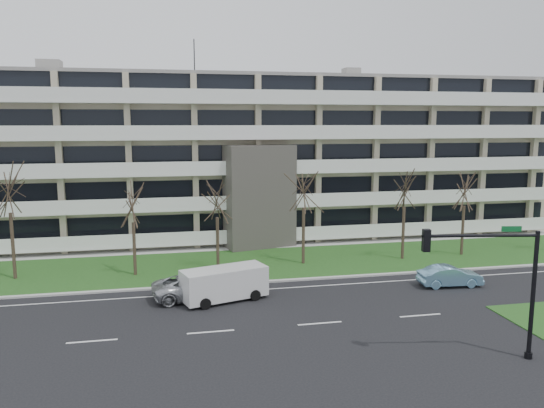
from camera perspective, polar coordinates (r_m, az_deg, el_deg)
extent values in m
plane|color=black|center=(30.04, 5.16, -12.67)|extent=(160.00, 160.00, 0.00)
cube|color=#1E4A18|center=(42.02, 0.03, -6.29)|extent=(90.00, 10.00, 0.06)
cube|color=#B2B2AD|center=(37.32, 1.59, -8.20)|extent=(90.00, 0.35, 0.12)
cube|color=#B2B2AD|center=(47.25, -1.32, -4.57)|extent=(90.00, 2.00, 0.08)
cube|color=white|center=(35.94, 2.14, -8.97)|extent=(90.00, 0.12, 0.01)
cube|color=tan|center=(52.98, -2.70, 5.04)|extent=(60.00, 12.00, 15.00)
cube|color=gray|center=(53.03, -2.76, 13.32)|extent=(60.50, 12.50, 0.30)
cube|color=#4C4742|center=(46.42, -1.34, 0.79)|extent=(6.39, 3.69, 9.00)
cube|color=black|center=(46.64, -1.28, -2.29)|extent=(4.92, 1.19, 3.50)
cube|color=gray|center=(53.38, -22.80, 13.44)|extent=(2.00, 2.00, 1.20)
cylinder|color=black|center=(52.67, -8.36, 15.29)|extent=(0.10, 0.10, 3.50)
cube|color=black|center=(47.76, -1.54, -1.90)|extent=(58.00, 0.10, 1.80)
cube|color=white|center=(47.41, -1.38, -3.83)|extent=(58.00, 1.40, 0.22)
cube|color=white|center=(46.66, -1.24, -3.28)|extent=(58.00, 0.08, 1.00)
cube|color=black|center=(47.30, -1.55, 1.67)|extent=(58.00, 0.10, 1.80)
cube|color=white|center=(46.85, -1.40, -0.25)|extent=(58.00, 1.40, 0.22)
cube|color=white|center=(46.12, -1.26, 0.36)|extent=(58.00, 0.08, 1.00)
cube|color=black|center=(47.02, -1.57, 5.30)|extent=(58.00, 0.10, 1.80)
cube|color=white|center=(46.47, -1.41, 3.41)|extent=(58.00, 1.40, 0.22)
cube|color=white|center=(45.78, -1.27, 4.08)|extent=(58.00, 0.08, 1.00)
cube|color=black|center=(46.93, -1.58, 8.96)|extent=(58.00, 0.10, 1.80)
cube|color=white|center=(46.28, -1.43, 7.11)|extent=(58.00, 1.40, 0.22)
cube|color=white|center=(45.63, -1.28, 7.84)|extent=(58.00, 0.08, 1.00)
cube|color=black|center=(47.03, -1.60, 12.62)|extent=(58.00, 0.10, 1.80)
cube|color=white|center=(46.29, -1.44, 10.82)|extent=(58.00, 1.40, 0.22)
cube|color=white|center=(45.67, -1.30, 11.60)|extent=(58.00, 0.08, 1.00)
imported|color=#B0B3B7|center=(34.01, -8.16, -8.77)|extent=(5.76, 3.28, 1.51)
imported|color=#7EB6DB|center=(38.01, 18.59, -7.35)|extent=(4.33, 1.78, 1.40)
cube|color=silver|center=(33.33, -5.15, -8.44)|extent=(5.58, 3.37, 1.85)
cube|color=black|center=(33.17, -5.17, -7.56)|extent=(5.17, 3.12, 0.68)
cube|color=silver|center=(34.37, -1.32, -8.12)|extent=(0.86, 1.86, 1.17)
cylinder|color=black|center=(32.13, -7.19, -10.60)|extent=(0.72, 0.43, 0.68)
cylinder|color=black|center=(33.86, -8.40, -9.60)|extent=(0.72, 0.43, 0.68)
cylinder|color=black|center=(33.39, -1.82, -9.78)|extent=(0.72, 0.43, 0.68)
cylinder|color=black|center=(35.05, -3.26, -8.87)|extent=(0.72, 0.43, 0.68)
cylinder|color=black|center=(28.54, 25.85, -14.41)|extent=(0.37, 0.37, 0.31)
cylinder|color=black|center=(27.57, 26.26, -8.84)|extent=(0.20, 0.20, 6.10)
cylinder|color=black|center=(25.75, 21.47, -3.19)|extent=(5.23, 1.07, 0.14)
cube|color=black|center=(24.94, 16.26, -3.78)|extent=(0.38, 0.38, 1.02)
sphere|color=red|center=(24.87, 16.29, -3.05)|extent=(0.20, 0.20, 0.20)
sphere|color=orange|center=(24.94, 16.26, -3.78)|extent=(0.20, 0.20, 0.20)
sphere|color=green|center=(25.01, 16.22, -4.51)|extent=(0.20, 0.20, 0.20)
cube|color=#0C5926|center=(26.28, 24.37, -2.46)|extent=(0.91, 0.20, 0.25)
cylinder|color=#382B21|center=(41.32, -26.09, -4.11)|extent=(0.24, 0.24, 4.76)
cylinder|color=#382B21|center=(39.41, -14.58, -4.72)|extent=(0.24, 0.24, 3.90)
cylinder|color=#382B21|center=(39.99, -5.86, -4.24)|extent=(0.24, 0.24, 3.96)
cylinder|color=#382B21|center=(41.23, 3.40, -3.46)|extent=(0.24, 0.24, 4.46)
cylinder|color=#382B21|center=(43.86, 13.93, -3.06)|extent=(0.24, 0.24, 4.29)
cylinder|color=#382B21|center=(46.63, 19.82, -2.71)|extent=(0.24, 0.24, 4.16)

